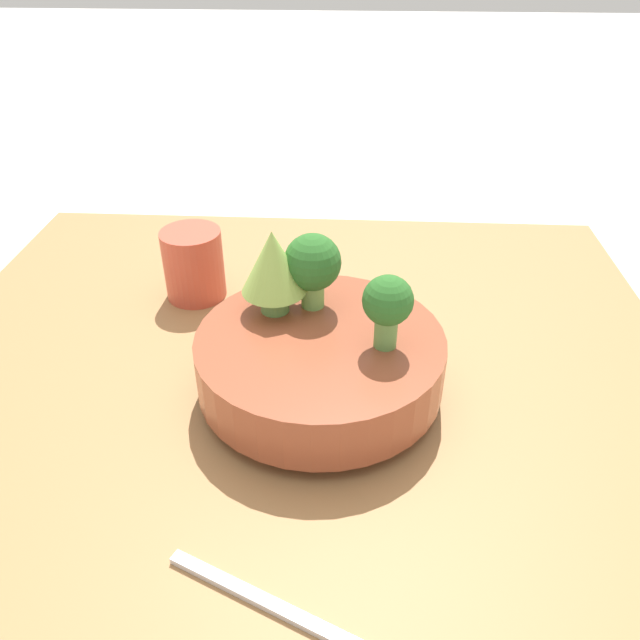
% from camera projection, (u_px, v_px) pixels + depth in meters
% --- Properties ---
extents(ground_plane, '(6.00, 6.00, 0.00)m').
position_uv_depth(ground_plane, '(297.00, 398.00, 0.70)').
color(ground_plane, silver).
extents(table, '(0.85, 0.77, 0.04)m').
position_uv_depth(table, '(297.00, 384.00, 0.68)').
color(table, '#9E7042').
rests_on(table, ground_plane).
extents(bowl, '(0.25, 0.25, 0.07)m').
position_uv_depth(bowl, '(320.00, 361.00, 0.62)').
color(bowl, brown).
rests_on(bowl, table).
extents(romanesco_piece_far, '(0.07, 0.07, 0.09)m').
position_uv_depth(romanesco_piece_far, '(273.00, 264.00, 0.61)').
color(romanesco_piece_far, '#609347').
rests_on(romanesco_piece_far, bowl).
extents(broccoli_floret_back, '(0.06, 0.06, 0.08)m').
position_uv_depth(broccoli_floret_back, '(313.00, 265.00, 0.62)').
color(broccoli_floret_back, '#7AB256').
rests_on(broccoli_floret_back, bowl).
extents(broccoli_floret_right, '(0.05, 0.05, 0.07)m').
position_uv_depth(broccoli_floret_right, '(388.00, 304.00, 0.57)').
color(broccoli_floret_right, '#609347').
rests_on(broccoli_floret_right, bowl).
extents(cup, '(0.07, 0.07, 0.09)m').
position_uv_depth(cup, '(194.00, 264.00, 0.78)').
color(cup, '#C64C38').
rests_on(cup, table).
extents(fork, '(0.16, 0.08, 0.01)m').
position_uv_depth(fork, '(272.00, 605.00, 0.44)').
color(fork, silver).
rests_on(fork, table).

